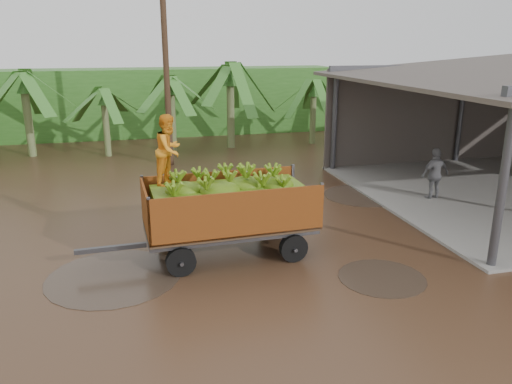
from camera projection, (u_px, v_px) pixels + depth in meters
ground at (233, 231)px, 13.66m from camera, size 100.00×100.00×0.00m
hedge_north at (138, 102)px, 27.52m from camera, size 22.00×3.00×3.60m
banana_trailer at (228, 206)px, 11.85m from camera, size 5.60×2.11×3.46m
man_blue at (285, 198)px, 13.80m from camera, size 0.61×0.40×1.65m
man_grey at (435, 175)px, 16.10m from camera, size 1.06×0.54×1.74m
utility_pole at (166, 66)px, 19.96m from camera, size 1.20×0.24×8.03m
banana_plants at (44, 133)px, 17.73m from camera, size 25.13×20.67×4.12m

